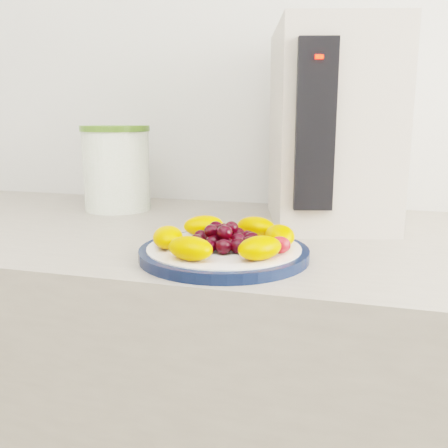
# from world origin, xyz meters

# --- Properties ---
(wall_back) EXTENTS (3.50, 0.02, 2.60)m
(wall_back) POSITION_xyz_m (0.00, 1.51, 1.30)
(wall_back) COLOR silver
(wall_back) RESTS_ON floor
(plate_rim) EXTENTS (0.24, 0.24, 0.01)m
(plate_rim) POSITION_xyz_m (0.09, 1.03, 0.91)
(plate_rim) COLOR #0C1835
(plate_rim) RESTS_ON counter
(plate_face) EXTENTS (0.22, 0.22, 0.02)m
(plate_face) POSITION_xyz_m (0.09, 1.03, 0.91)
(plate_face) COLOR white
(plate_face) RESTS_ON counter
(canister) EXTENTS (0.17, 0.17, 0.17)m
(canister) POSITION_xyz_m (-0.23, 1.33, 0.98)
(canister) COLOR #4F721E
(canister) RESTS_ON counter
(canister_lid) EXTENTS (0.18, 0.18, 0.01)m
(canister_lid) POSITION_xyz_m (-0.23, 1.33, 1.07)
(canister_lid) COLOR #4A7126
(canister_lid) RESTS_ON canister
(appliance_body) EXTENTS (0.27, 0.33, 0.36)m
(appliance_body) POSITION_xyz_m (0.21, 1.33, 1.08)
(appliance_body) COLOR beige
(appliance_body) RESTS_ON counter
(appliance_panel) EXTENTS (0.06, 0.04, 0.26)m
(appliance_panel) POSITION_xyz_m (0.20, 1.17, 1.08)
(appliance_panel) COLOR black
(appliance_panel) RESTS_ON appliance_body
(appliance_led) EXTENTS (0.01, 0.01, 0.01)m
(appliance_led) POSITION_xyz_m (0.20, 1.16, 1.19)
(appliance_led) COLOR #FF0C05
(appliance_led) RESTS_ON appliance_panel
(fruit_plate) EXTENTS (0.21, 0.21, 0.04)m
(fruit_plate) POSITION_xyz_m (0.10, 1.03, 0.93)
(fruit_plate) COLOR #FF8000
(fruit_plate) RESTS_ON plate_face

